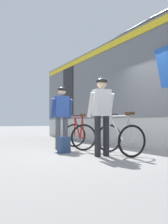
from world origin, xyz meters
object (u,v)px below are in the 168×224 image
object	(u,v)px
cyclist_near_in_white	(102,109)
cyclist_far_in_blue	(62,112)
bicycle_near_silver	(120,138)
bicycle_far_red	(79,135)
backpack_on_platform	(64,145)

from	to	relation	value
cyclist_near_in_white	cyclist_far_in_blue	xyz separation A→B (m)	(-0.23, 1.76, 0.00)
cyclist_near_in_white	cyclist_far_in_blue	bearing A→B (deg)	97.55
bicycle_near_silver	bicycle_far_red	distance (m)	1.64
cyclist_near_in_white	bicycle_far_red	size ratio (longest dim) A/B	1.48
cyclist_near_in_white	backpack_on_platform	world-z (taller)	cyclist_near_in_white
cyclist_far_in_blue	backpack_on_platform	world-z (taller)	cyclist_far_in_blue
cyclist_far_in_blue	backpack_on_platform	bearing A→B (deg)	-109.26
bicycle_near_silver	backpack_on_platform	size ratio (longest dim) A/B	2.81
backpack_on_platform	cyclist_near_in_white	bearing A→B (deg)	-72.51
cyclist_far_in_blue	bicycle_near_silver	bearing A→B (deg)	-67.10
cyclist_far_in_blue	bicycle_near_silver	distance (m)	2.01
bicycle_near_silver	backpack_on_platform	distance (m)	1.39
bicycle_near_silver	backpack_on_platform	world-z (taller)	bicycle_near_silver
cyclist_far_in_blue	cyclist_near_in_white	bearing A→B (deg)	-82.45
bicycle_far_red	backpack_on_platform	world-z (taller)	bicycle_far_red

